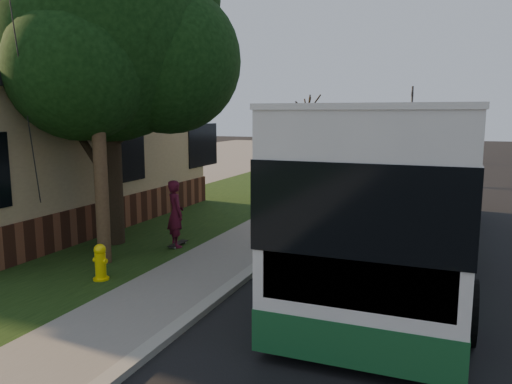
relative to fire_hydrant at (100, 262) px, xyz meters
The scene contains 17 objects.
ground 2.64m from the fire_hydrant, ahead, with size 120.00×120.00×0.00m, color black.
road 11.99m from the fire_hydrant, 56.58° to the left, with size 8.00×80.00×0.01m, color black.
curb 10.34m from the fire_hydrant, 75.43° to the left, with size 0.25×80.00×0.12m, color gray.
sidewalk 10.13m from the fire_hydrant, 80.91° to the left, with size 2.00×80.00×0.08m, color slate.
grass_verge 10.19m from the fire_hydrant, 100.76° to the left, with size 5.00×80.00×0.07m, color black.
building_lot 15.55m from the fire_hydrant, 139.96° to the left, with size 15.00×80.00×0.04m, color slate.
fire_hydrant is the anchor object (origin of this frame).
utility_pole 4.37m from the fire_hydrant, 125.38° to the left, with size 2.86×3.21×9.07m.
leafy_tree 5.65m from the fire_hydrant, 120.67° to the left, with size 6.30×6.00×7.80m.
bare_tree_near 18.10m from the fire_hydrant, 92.86° to the left, with size 1.38×1.21×4.31m.
bare_tree_far 30.04m from the fire_hydrant, 90.76° to the left, with size 1.38×1.21×4.03m.
traffic_signal 34.25m from the fire_hydrant, 84.79° to the left, with size 0.18×0.22×5.50m.
transit_bus 7.22m from the fire_hydrant, 40.01° to the left, with size 3.00×12.98×3.51m.
skateboarder 2.81m from the fire_hydrant, 87.93° to the left, with size 0.61×0.40×1.68m, color #4A0E20.
skateboard_main 2.85m from the fire_hydrant, 87.98° to the left, with size 0.21×0.75×0.07m.
dumpster 10.06m from the fire_hydrant, 126.62° to the left, with size 1.78×1.53×1.38m.
distant_car 28.74m from the fire_hydrant, 81.80° to the left, with size 1.62×4.04×1.38m, color black.
Camera 1 is at (3.88, -7.80, 3.39)m, focal length 35.00 mm.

